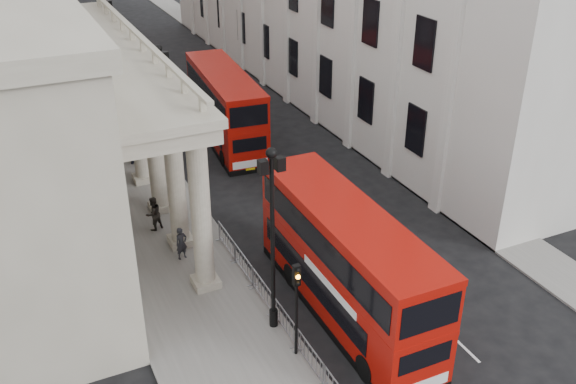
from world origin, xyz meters
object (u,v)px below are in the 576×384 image
object	(u,v)px
traffic_light	(297,294)
bus_far	(225,106)
pedestrian_a	(181,243)
lamp_post_mid	(164,103)
lamp_post_north	(110,41)
lamp_post_south	(272,229)
pedestrian_b	(153,214)
pedestrian_c	(134,151)
bus_near	(346,261)

from	to	relation	value
traffic_light	bus_far	distance (m)	22.65
traffic_light	pedestrian_a	xyz separation A→B (m)	(-2.13, 8.68, -2.13)
traffic_light	bus_far	bearing A→B (deg)	76.84
lamp_post_mid	traffic_light	world-z (taller)	lamp_post_mid
lamp_post_north	traffic_light	bearing A→B (deg)	-89.83
lamp_post_south	bus_far	bearing A→B (deg)	75.30
traffic_light	pedestrian_b	distance (m)	12.47
pedestrian_b	lamp_post_north	bearing A→B (deg)	-119.27
pedestrian_b	pedestrian_c	bearing A→B (deg)	-119.04
lamp_post_mid	lamp_post_north	size ratio (longest dim) A/B	1.00
lamp_post_north	bus_far	xyz separation A→B (m)	(5.25, -11.97, -2.30)
bus_far	pedestrian_c	distance (m)	7.13
traffic_light	pedestrian_c	bearing A→B (deg)	94.60
lamp_post_north	pedestrian_a	xyz separation A→B (m)	(-2.03, -25.34, -3.94)
pedestrian_b	bus_near	bearing A→B (deg)	97.05
traffic_light	pedestrian_a	bearing A→B (deg)	103.78
pedestrian_a	pedestrian_c	xyz separation A→B (m)	(0.45, 12.13, -0.00)
bus_near	pedestrian_a	xyz separation A→B (m)	(-5.32, 6.94, -1.68)
pedestrian_b	pedestrian_c	size ratio (longest dim) A/B	1.12
traffic_light	bus_near	size ratio (longest dim) A/B	0.36
lamp_post_south	bus_far	world-z (taller)	lamp_post_south
pedestrian_a	pedestrian_c	distance (m)	12.14
pedestrian_c	lamp_post_north	bearing A→B (deg)	114.27
pedestrian_a	lamp_post_north	bearing A→B (deg)	71.19
lamp_post_south	lamp_post_north	world-z (taller)	same
lamp_post_north	bus_near	xyz separation A→B (m)	(3.29, -32.28, -2.25)
traffic_light	pedestrian_b	world-z (taller)	traffic_light
pedestrian_c	bus_near	bearing A→B (deg)	-44.63
lamp_post_north	bus_far	world-z (taller)	lamp_post_north
traffic_light	lamp_post_south	bearing A→B (deg)	92.84
lamp_post_mid	traffic_light	size ratio (longest dim) A/B	1.93
bus_near	lamp_post_mid	bearing A→B (deg)	101.93
lamp_post_south	pedestrian_a	size ratio (longest dim) A/B	4.86
bus_near	bus_far	distance (m)	20.40
lamp_post_south	bus_far	distance (m)	20.83
traffic_light	pedestrian_c	xyz separation A→B (m)	(-1.68, 20.81, -2.14)
bus_near	pedestrian_a	size ratio (longest dim) A/B	6.89
pedestrian_b	pedestrian_a	bearing A→B (deg)	76.53
bus_far	pedestrian_a	xyz separation A→B (m)	(-7.28, -13.37, -1.64)
lamp_post_mid	pedestrian_b	world-z (taller)	lamp_post_mid
lamp_post_south	pedestrian_b	size ratio (longest dim) A/B	4.34
lamp_post_south	bus_near	size ratio (longest dim) A/B	0.71
pedestrian_a	pedestrian_c	world-z (taller)	pedestrian_a
lamp_post_south	bus_near	bearing A→B (deg)	-4.85
traffic_light	bus_far	world-z (taller)	bus_far
lamp_post_mid	pedestrian_a	distance (m)	10.33
lamp_post_north	pedestrian_a	world-z (taller)	lamp_post_north
lamp_post_north	pedestrian_a	size ratio (longest dim) A/B	4.86
pedestrian_a	lamp_post_mid	bearing A→B (deg)	63.51
lamp_post_south	bus_far	xyz separation A→B (m)	(5.25, 20.03, -2.30)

